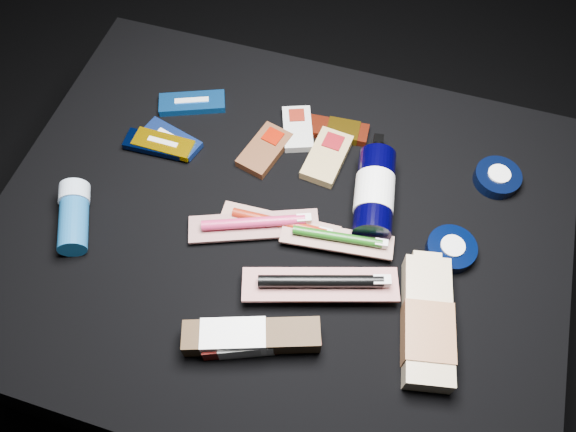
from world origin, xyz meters
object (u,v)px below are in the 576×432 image
(bodywash_bottle, at_px, (427,324))
(deodorant_stick, at_px, (74,216))
(lotion_bottle, at_px, (375,193))
(toothpaste_carton_red, at_px, (256,340))

(bodywash_bottle, relative_size, deodorant_stick, 1.66)
(lotion_bottle, height_order, toothpaste_carton_red, lotion_bottle)
(toothpaste_carton_red, bearing_deg, lotion_bottle, 47.16)
(deodorant_stick, relative_size, toothpaste_carton_red, 0.74)
(deodorant_stick, xyz_separation_m, toothpaste_carton_red, (0.36, -0.11, -0.01))
(lotion_bottle, distance_m, toothpaste_carton_red, 0.32)
(lotion_bottle, relative_size, deodorant_stick, 1.60)
(deodorant_stick, distance_m, toothpaste_carton_red, 0.38)
(bodywash_bottle, height_order, deodorant_stick, deodorant_stick)
(lotion_bottle, distance_m, deodorant_stick, 0.51)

